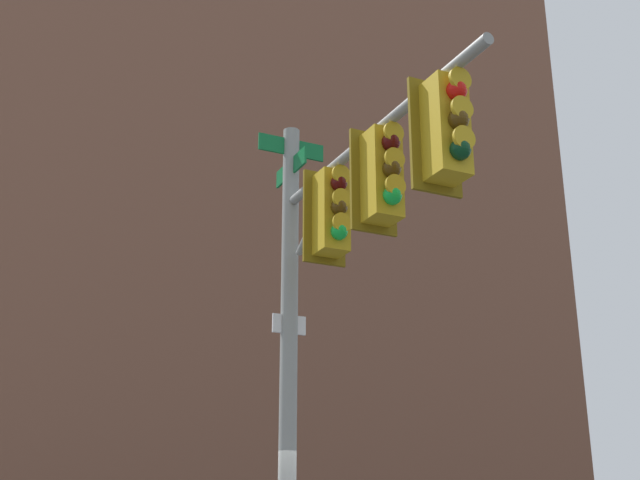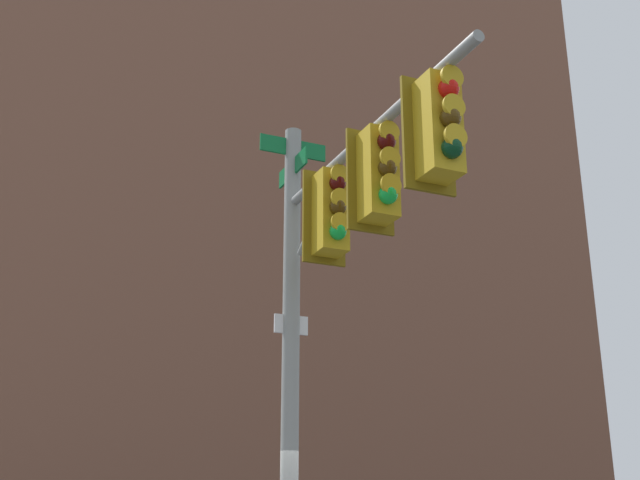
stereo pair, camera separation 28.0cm
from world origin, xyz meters
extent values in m
cylinder|color=gray|center=(0.14, 0.34, 3.38)|extent=(0.22, 0.22, 6.75)
cylinder|color=gray|center=(-0.52, 2.40, 5.69)|extent=(1.43, 4.16, 0.12)
cylinder|color=gray|center=(-0.10, 1.08, 5.24)|extent=(0.40, 1.01, 0.75)
cube|color=#0F6B33|center=(0.14, 0.34, 6.50)|extent=(0.91, 0.32, 0.24)
cube|color=#0F6B33|center=(0.14, 0.34, 6.20)|extent=(0.31, 0.91, 0.24)
cube|color=white|center=(0.14, 0.34, 4.05)|extent=(0.44, 0.17, 0.24)
cube|color=gold|center=(-0.22, 1.48, 5.13)|extent=(0.43, 0.43, 1.00)
cube|color=#775E0F|center=(-0.17, 1.30, 5.13)|extent=(0.53, 0.20, 1.16)
sphere|color=#470A07|center=(-0.29, 1.68, 5.43)|extent=(0.20, 0.20, 0.20)
cylinder|color=gold|center=(-0.31, 1.74, 5.52)|extent=(0.23, 0.11, 0.23)
sphere|color=#4C330A|center=(-0.29, 1.68, 5.13)|extent=(0.20, 0.20, 0.20)
cylinder|color=gold|center=(-0.31, 1.74, 5.22)|extent=(0.23, 0.11, 0.23)
sphere|color=green|center=(-0.29, 1.68, 4.83)|extent=(0.20, 0.20, 0.20)
cylinder|color=gold|center=(-0.31, 1.74, 4.92)|extent=(0.23, 0.11, 0.23)
cube|color=gold|center=(-0.59, 2.63, 5.13)|extent=(0.43, 0.43, 1.00)
cube|color=#775E0F|center=(-0.53, 2.45, 5.13)|extent=(0.53, 0.20, 1.16)
sphere|color=#470A07|center=(-0.65, 2.83, 5.43)|extent=(0.20, 0.20, 0.20)
cylinder|color=gold|center=(-0.67, 2.89, 5.52)|extent=(0.23, 0.11, 0.23)
sphere|color=#4C330A|center=(-0.65, 2.83, 5.13)|extent=(0.20, 0.20, 0.20)
cylinder|color=gold|center=(-0.67, 2.89, 5.22)|extent=(0.23, 0.11, 0.23)
sphere|color=green|center=(-0.65, 2.83, 4.83)|extent=(0.20, 0.20, 0.20)
cylinder|color=gold|center=(-0.67, 2.89, 4.92)|extent=(0.23, 0.11, 0.23)
cube|color=gold|center=(-0.96, 3.78, 5.13)|extent=(0.43, 0.43, 1.00)
cube|color=#775E0F|center=(-0.90, 3.60, 5.13)|extent=(0.53, 0.20, 1.16)
sphere|color=red|center=(-1.02, 3.97, 5.43)|extent=(0.20, 0.20, 0.20)
cylinder|color=gold|center=(-1.04, 4.03, 5.52)|extent=(0.23, 0.11, 0.23)
sphere|color=#4C330A|center=(-1.02, 3.97, 5.13)|extent=(0.20, 0.20, 0.20)
cylinder|color=gold|center=(-1.04, 4.03, 5.22)|extent=(0.23, 0.11, 0.23)
sphere|color=#0A3819|center=(-1.02, 3.97, 4.83)|extent=(0.20, 0.20, 0.20)
cylinder|color=gold|center=(-1.04, 4.03, 4.92)|extent=(0.23, 0.11, 0.23)
cube|color=brown|center=(0.36, -28.87, 24.65)|extent=(26.29, 20.34, 49.30)
cube|color=#8CB2C6|center=(13.52, -39.36, 33.03)|extent=(25.23, 24.04, 66.07)
camera|label=1|loc=(1.17, 10.55, 1.59)|focal=46.91mm
camera|label=2|loc=(0.89, 10.58, 1.59)|focal=46.91mm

